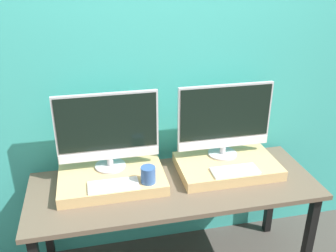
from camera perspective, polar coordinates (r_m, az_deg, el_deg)
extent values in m
cube|color=teal|center=(2.41, -1.09, 8.10)|extent=(8.00, 0.04, 2.60)
cube|color=brown|center=(2.32, 0.96, -9.13)|extent=(1.75, 0.64, 0.03)
cube|color=black|center=(2.63, 20.62, -15.97)|extent=(0.05, 0.05, 0.68)
cube|color=black|center=(2.72, -17.98, -14.05)|extent=(0.05, 0.05, 0.68)
cube|color=black|center=(2.98, 15.41, -9.95)|extent=(0.05, 0.05, 0.68)
cube|color=tan|center=(2.32, -8.53, -8.03)|extent=(0.63, 0.40, 0.07)
cylinder|color=#B2B2B7|center=(2.38, -8.78, -6.00)|extent=(0.19, 0.19, 0.01)
cylinder|color=#B2B2B7|center=(2.36, -8.82, -5.39)|extent=(0.04, 0.04, 0.05)
cube|color=#B2B2B7|center=(2.26, -9.21, -0.16)|extent=(0.61, 0.02, 0.43)
cube|color=black|center=(2.23, -9.23, 0.40)|extent=(0.59, 0.00, 0.34)
cube|color=silver|center=(2.33, -8.88, -4.41)|extent=(0.61, 0.00, 0.06)
cube|color=silver|center=(2.19, -8.32, -8.94)|extent=(0.29, 0.13, 0.01)
cube|color=silver|center=(2.18, -8.33, -8.77)|extent=(0.28, 0.11, 0.00)
cylinder|color=#335693|center=(2.18, -3.04, -7.43)|extent=(0.09, 0.09, 0.10)
cube|color=tan|center=(2.46, 8.99, -6.02)|extent=(0.63, 0.40, 0.07)
cylinder|color=#B2B2B7|center=(2.52, 8.27, -4.17)|extent=(0.19, 0.19, 0.01)
cylinder|color=#B2B2B7|center=(2.50, 8.31, -3.58)|extent=(0.04, 0.04, 0.05)
cube|color=#B2B2B7|center=(2.40, 8.65, 1.42)|extent=(0.61, 0.02, 0.43)
cube|color=black|center=(2.38, 8.81, 1.96)|extent=(0.59, 0.00, 0.34)
cube|color=silver|center=(2.47, 8.50, -2.63)|extent=(0.61, 0.00, 0.06)
cube|color=silver|center=(2.34, 10.17, -6.74)|extent=(0.29, 0.13, 0.01)
cube|color=silver|center=(2.33, 10.18, -6.58)|extent=(0.28, 0.11, 0.00)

